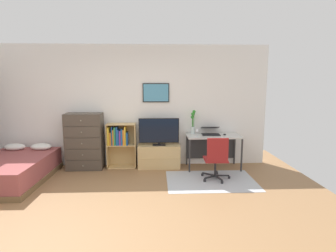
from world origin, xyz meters
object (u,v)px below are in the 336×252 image
at_px(laptop, 210,131).
at_px(wine_glass, 197,130).
at_px(tv_stand, 159,156).
at_px(desk, 213,140).
at_px(dresser, 85,141).
at_px(computer_mouse, 225,134).
at_px(bed, 12,169).
at_px(television, 159,132).
at_px(office_chair, 216,158).
at_px(bamboo_vase, 193,122).
at_px(bookshelf, 120,141).

xyz_separation_m(laptop, wine_glass, (-0.33, -0.21, 0.07)).
distance_m(tv_stand, desk, 1.24).
bearing_deg(laptop, wine_glass, -145.08).
height_order(tv_stand, laptop, laptop).
bearing_deg(tv_stand, dresser, -179.47).
relative_size(laptop, computer_mouse, 4.27).
bearing_deg(desk, bed, -169.59).
height_order(bed, television, television).
bearing_deg(bed, dresser, 32.49).
bearing_deg(dresser, television, -0.26).
xyz_separation_m(bed, television, (2.82, 0.74, 0.58)).
bearing_deg(dresser, wine_glass, -4.25).
relative_size(television, desk, 0.75).
bearing_deg(desk, computer_mouse, -17.18).
height_order(television, office_chair, television).
distance_m(computer_mouse, bamboo_vase, 0.75).
height_order(desk, office_chair, office_chair).
relative_size(dresser, bamboo_vase, 2.30).
bearing_deg(bookshelf, computer_mouse, -3.58).
distance_m(television, laptop, 1.15).
bearing_deg(desk, bookshelf, 178.11).
xyz_separation_m(dresser, television, (1.62, -0.01, 0.20)).
bearing_deg(office_chair, wine_glass, 114.20).
xyz_separation_m(bed, office_chair, (3.91, -0.12, 0.22)).
bearing_deg(computer_mouse, wine_glass, -171.09).
relative_size(office_chair, laptop, 1.94).
bearing_deg(bamboo_vase, bookshelf, -178.08).
bearing_deg(wine_glass, tv_stand, 166.45).
relative_size(tv_stand, bamboo_vase, 1.74).
relative_size(tv_stand, wine_glass, 5.14).
relative_size(desk, office_chair, 1.36).
bearing_deg(dresser, desk, -0.12).
bearing_deg(laptop, television, -175.51).
relative_size(desk, bamboo_vase, 2.20).
height_order(bed, bamboo_vase, bamboo_vase).
height_order(dresser, laptop, dresser).
distance_m(desk, bamboo_vase, 0.60).
xyz_separation_m(television, computer_mouse, (1.44, -0.07, -0.06)).
bearing_deg(laptop, dresser, -176.75).
bearing_deg(tv_stand, bamboo_vase, 7.55).
xyz_separation_m(tv_stand, wine_glass, (0.81, -0.20, 0.62)).
bearing_deg(tv_stand, desk, -1.01).
height_order(dresser, television, dresser).
bearing_deg(tv_stand, bed, -164.95).
distance_m(bed, desk, 4.10).
height_order(office_chair, bamboo_vase, bamboo_vase).
xyz_separation_m(television, office_chair, (1.09, -0.86, -0.35)).
height_order(bookshelf, bamboo_vase, bamboo_vase).
bearing_deg(bed, wine_glass, 9.62).
distance_m(tv_stand, office_chair, 1.42).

